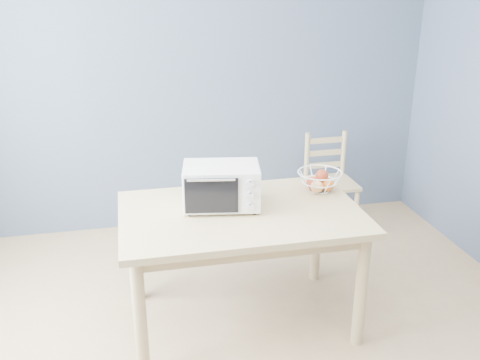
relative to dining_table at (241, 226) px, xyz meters
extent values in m
cube|color=#4C5A6A|center=(-0.09, 1.52, 0.65)|extent=(4.00, 0.01, 2.60)
cube|color=tan|center=(0.00, 0.00, 0.08)|extent=(1.40, 0.90, 0.04)
cylinder|color=tan|center=(-0.62, -0.37, -0.29)|extent=(0.07, 0.07, 0.71)
cylinder|color=tan|center=(0.62, -0.37, -0.29)|extent=(0.07, 0.07, 0.71)
cylinder|color=tan|center=(-0.62, 0.37, -0.29)|extent=(0.07, 0.07, 0.71)
cylinder|color=tan|center=(0.62, 0.37, -0.29)|extent=(0.07, 0.07, 0.71)
cube|color=silver|center=(-0.10, 0.08, 0.24)|extent=(0.48, 0.36, 0.24)
cube|color=black|center=(-0.16, 0.09, 0.24)|extent=(0.32, 0.30, 0.19)
cube|color=black|center=(-0.18, -0.06, 0.24)|extent=(0.30, 0.06, 0.21)
cylinder|color=silver|center=(-0.18, -0.08, 0.34)|extent=(0.26, 0.06, 0.01)
cube|color=silver|center=(0.03, -0.09, 0.24)|extent=(0.12, 0.03, 0.23)
cylinder|color=black|center=(-0.30, 0.00, 0.11)|extent=(0.02, 0.02, 0.01)
cylinder|color=black|center=(0.07, -0.06, 0.11)|extent=(0.02, 0.02, 0.01)
cylinder|color=black|center=(-0.26, 0.22, 0.11)|extent=(0.02, 0.02, 0.01)
cylinder|color=black|center=(0.10, 0.16, 0.11)|extent=(0.02, 0.02, 0.01)
cylinder|color=silver|center=(0.03, -0.10, 0.31)|extent=(0.05, 0.02, 0.04)
cylinder|color=silver|center=(0.03, -0.10, 0.24)|extent=(0.05, 0.02, 0.04)
cylinder|color=silver|center=(0.03, -0.10, 0.17)|extent=(0.05, 0.02, 0.04)
torus|color=white|center=(0.55, 0.19, 0.23)|extent=(0.32, 0.32, 0.01)
torus|color=white|center=(0.55, 0.19, 0.17)|extent=(0.25, 0.25, 0.01)
torus|color=white|center=(0.55, 0.19, 0.11)|extent=(0.15, 0.15, 0.01)
sphere|color=#B5181A|center=(0.51, 0.20, 0.15)|extent=(0.09, 0.09, 0.09)
sphere|color=#CF5F18|center=(0.59, 0.17, 0.15)|extent=(0.09, 0.09, 0.09)
sphere|color=#F5AB5F|center=(0.56, 0.24, 0.15)|extent=(0.08, 0.08, 0.08)
sphere|color=#B5181A|center=(0.56, 0.18, 0.21)|extent=(0.08, 0.08, 0.08)
sphere|color=#F5AB5F|center=(0.52, 0.15, 0.15)|extent=(0.08, 0.08, 0.08)
cube|color=tan|center=(1.00, 1.09, -0.23)|extent=(0.39, 0.39, 0.03)
cylinder|color=tan|center=(0.84, 0.92, -0.44)|extent=(0.04, 0.04, 0.41)
cylinder|color=tan|center=(1.17, 0.92, -0.44)|extent=(0.04, 0.04, 0.41)
cylinder|color=tan|center=(0.84, 1.25, -0.44)|extent=(0.04, 0.04, 0.41)
cylinder|color=tan|center=(1.17, 1.25, -0.44)|extent=(0.04, 0.04, 0.41)
cylinder|color=tan|center=(0.84, 1.25, -0.03)|extent=(0.04, 0.04, 0.41)
cylinder|color=tan|center=(1.17, 1.25, -0.03)|extent=(0.04, 0.04, 0.41)
cube|color=tan|center=(1.00, 1.25, -0.12)|extent=(0.33, 0.02, 0.05)
cube|color=tan|center=(1.00, 1.25, -0.01)|extent=(0.33, 0.02, 0.05)
cube|color=tan|center=(1.00, 1.25, 0.10)|extent=(0.33, 0.02, 0.05)
camera|label=1|loc=(-0.61, -2.77, 1.38)|focal=40.00mm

